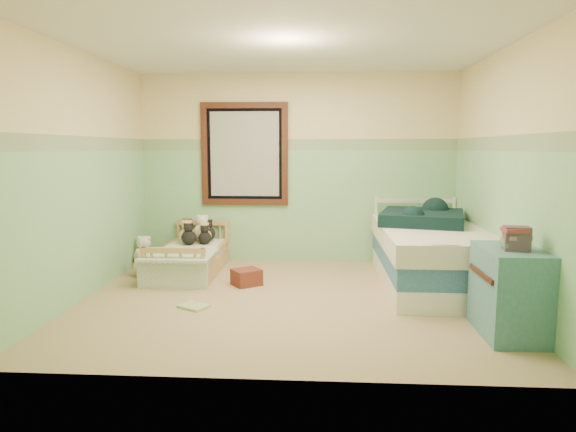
# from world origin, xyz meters

# --- Properties ---
(floor) EXTENTS (4.20, 3.60, 0.02)m
(floor) POSITION_xyz_m (0.00, 0.00, -0.01)
(floor) COLOR #9D8362
(floor) RESTS_ON ground
(ceiling) EXTENTS (4.20, 3.60, 0.02)m
(ceiling) POSITION_xyz_m (0.00, 0.00, 2.51)
(ceiling) COLOR silver
(ceiling) RESTS_ON wall_back
(wall_back) EXTENTS (4.20, 0.04, 2.50)m
(wall_back) POSITION_xyz_m (0.00, 1.80, 1.25)
(wall_back) COLOR beige
(wall_back) RESTS_ON floor
(wall_front) EXTENTS (4.20, 0.04, 2.50)m
(wall_front) POSITION_xyz_m (0.00, -1.80, 1.25)
(wall_front) COLOR beige
(wall_front) RESTS_ON floor
(wall_left) EXTENTS (0.04, 3.60, 2.50)m
(wall_left) POSITION_xyz_m (-2.10, 0.00, 1.25)
(wall_left) COLOR beige
(wall_left) RESTS_ON floor
(wall_right) EXTENTS (0.04, 3.60, 2.50)m
(wall_right) POSITION_xyz_m (2.10, 0.00, 1.25)
(wall_right) COLOR beige
(wall_right) RESTS_ON floor
(wainscot_mint) EXTENTS (4.20, 0.01, 1.50)m
(wainscot_mint) POSITION_xyz_m (0.00, 1.79, 0.75)
(wainscot_mint) COLOR #83C882
(wainscot_mint) RESTS_ON floor
(border_strip) EXTENTS (4.20, 0.01, 0.15)m
(border_strip) POSITION_xyz_m (0.00, 1.79, 1.57)
(border_strip) COLOR #3E733C
(border_strip) RESTS_ON wall_back
(window_frame) EXTENTS (1.16, 0.06, 1.36)m
(window_frame) POSITION_xyz_m (-0.70, 1.76, 1.45)
(window_frame) COLOR #431C10
(window_frame) RESTS_ON wall_back
(window_blinds) EXTENTS (0.92, 0.01, 1.12)m
(window_blinds) POSITION_xyz_m (-0.70, 1.77, 1.45)
(window_blinds) COLOR beige
(window_blinds) RESTS_ON window_frame
(toddler_bed_frame) EXTENTS (0.72, 1.44, 0.19)m
(toddler_bed_frame) POSITION_xyz_m (-1.29, 1.05, 0.09)
(toddler_bed_frame) COLOR #A27444
(toddler_bed_frame) RESTS_ON floor
(toddler_mattress) EXTENTS (0.66, 1.38, 0.12)m
(toddler_mattress) POSITION_xyz_m (-1.29, 1.05, 0.25)
(toddler_mattress) COLOR silver
(toddler_mattress) RESTS_ON toddler_bed_frame
(patchwork_quilt) EXTENTS (0.78, 0.72, 0.03)m
(patchwork_quilt) POSITION_xyz_m (-1.29, 0.60, 0.32)
(patchwork_quilt) COLOR #7AABC1
(patchwork_quilt) RESTS_ON toddler_mattress
(plush_bed_brown) EXTENTS (0.21, 0.21, 0.21)m
(plush_bed_brown) POSITION_xyz_m (-1.44, 1.55, 0.41)
(plush_bed_brown) COLOR brown
(plush_bed_brown) RESTS_ON toddler_mattress
(plush_bed_white) EXTENTS (0.24, 0.24, 0.24)m
(plush_bed_white) POSITION_xyz_m (-1.24, 1.55, 0.42)
(plush_bed_white) COLOR white
(plush_bed_white) RESTS_ON toddler_mattress
(plush_bed_tan) EXTENTS (0.21, 0.21, 0.21)m
(plush_bed_tan) POSITION_xyz_m (-1.39, 1.33, 0.41)
(plush_bed_tan) COLOR #E2B87E
(plush_bed_tan) RESTS_ON toddler_mattress
(plush_bed_dark) EXTENTS (0.17, 0.17, 0.17)m
(plush_bed_dark) POSITION_xyz_m (-1.16, 1.33, 0.39)
(plush_bed_dark) COLOR black
(plush_bed_dark) RESTS_ON toddler_mattress
(plush_floor_cream) EXTENTS (0.28, 0.28, 0.28)m
(plush_floor_cream) POSITION_xyz_m (-1.95, 1.30, 0.14)
(plush_floor_cream) COLOR white
(plush_floor_cream) RESTS_ON floor
(plush_floor_tan) EXTENTS (0.22, 0.22, 0.22)m
(plush_floor_tan) POSITION_xyz_m (-1.82, 0.84, 0.11)
(plush_floor_tan) COLOR #E2B87E
(plush_floor_tan) RESTS_ON floor
(twin_bed_frame) EXTENTS (1.06, 2.12, 0.22)m
(twin_bed_frame) POSITION_xyz_m (1.55, 0.63, 0.11)
(twin_bed_frame) COLOR white
(twin_bed_frame) RESTS_ON floor
(twin_boxspring) EXTENTS (1.06, 2.12, 0.22)m
(twin_boxspring) POSITION_xyz_m (1.55, 0.63, 0.33)
(twin_boxspring) COLOR navy
(twin_boxspring) RESTS_ON twin_bed_frame
(twin_mattress) EXTENTS (1.10, 2.17, 0.22)m
(twin_mattress) POSITION_xyz_m (1.55, 0.63, 0.55)
(twin_mattress) COLOR white
(twin_mattress) RESTS_ON twin_boxspring
(teal_blanket) EXTENTS (1.11, 1.15, 0.14)m
(teal_blanket) POSITION_xyz_m (1.50, 0.93, 0.73)
(teal_blanket) COLOR black
(teal_blanket) RESTS_ON twin_mattress
(dresser) EXTENTS (0.45, 0.73, 0.73)m
(dresser) POSITION_xyz_m (1.86, -0.86, 0.36)
(dresser) COLOR #446E80
(dresser) RESTS_ON floor
(book_stack) EXTENTS (0.21, 0.17, 0.19)m
(book_stack) POSITION_xyz_m (1.86, -0.94, 0.82)
(book_stack) COLOR brown
(book_stack) RESTS_ON dresser
(red_pillow) EXTENTS (0.38, 0.37, 0.18)m
(red_pillow) POSITION_xyz_m (-0.51, 0.52, 0.09)
(red_pillow) COLOR #9C321B
(red_pillow) RESTS_ON floor
(floor_book) EXTENTS (0.33, 0.30, 0.02)m
(floor_book) POSITION_xyz_m (-0.90, -0.32, 0.01)
(floor_book) COLOR yellow
(floor_book) RESTS_ON floor
(extra_plush_0) EXTENTS (0.19, 0.19, 0.19)m
(extra_plush_0) POSITION_xyz_m (-1.35, 1.27, 0.40)
(extra_plush_0) COLOR black
(extra_plush_0) RESTS_ON toddler_mattress
(extra_plush_1) EXTENTS (0.19, 0.19, 0.19)m
(extra_plush_1) POSITION_xyz_m (-1.18, 1.39, 0.40)
(extra_plush_1) COLOR #E2B87E
(extra_plush_1) RESTS_ON toddler_mattress
(extra_plush_2) EXTENTS (0.20, 0.20, 0.20)m
(extra_plush_2) POSITION_xyz_m (-1.17, 1.56, 0.40)
(extra_plush_2) COLOR black
(extra_plush_2) RESTS_ON toddler_mattress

